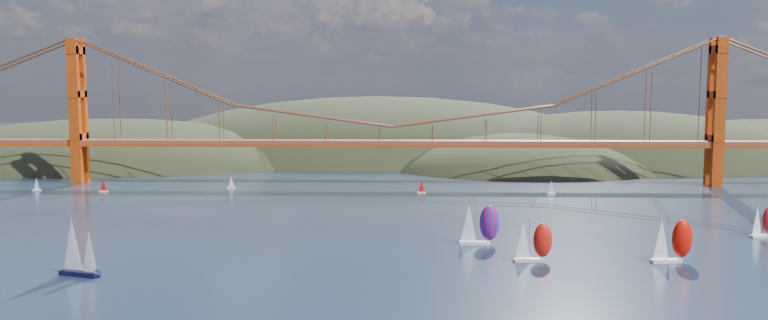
% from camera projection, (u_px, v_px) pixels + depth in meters
% --- Properties ---
extents(headlands, '(725.00, 225.00, 96.00)m').
position_uv_depth(headlands, '(484.00, 183.00, 381.38)').
color(headlands, black).
rests_on(headlands, ground).
extents(bridge, '(552.00, 12.00, 55.00)m').
position_uv_depth(bridge, '(388.00, 99.00, 280.53)').
color(bridge, brown).
rests_on(bridge, ground).
extents(sloop_navy, '(8.82, 6.01, 13.08)m').
position_uv_depth(sloop_navy, '(77.00, 247.00, 149.36)').
color(sloop_navy, black).
rests_on(sloop_navy, ground).
extents(racer_0, '(8.42, 3.73, 9.55)m').
position_uv_depth(racer_0, '(532.00, 241.00, 161.14)').
color(racer_0, silver).
rests_on(racer_0, ground).
extents(racer_1, '(9.40, 4.74, 10.57)m').
position_uv_depth(racer_1, '(671.00, 240.00, 160.33)').
color(racer_1, white).
rests_on(racer_1, ground).
extents(racer_3, '(7.77, 5.21, 8.70)m').
position_uv_depth(racer_3, '(763.00, 221.00, 186.86)').
color(racer_3, white).
rests_on(racer_3, ground).
extents(racer_rwb, '(9.46, 3.91, 10.84)m').
position_uv_depth(racer_rwb, '(479.00, 224.00, 177.98)').
color(racer_rwb, white).
rests_on(racer_rwb, ground).
extents(distant_boat_1, '(3.00, 2.00, 4.70)m').
position_uv_depth(distant_boat_1, '(37.00, 184.00, 266.96)').
color(distant_boat_1, silver).
rests_on(distant_boat_1, ground).
extents(distant_boat_2, '(3.00, 2.00, 4.70)m').
position_uv_depth(distant_boat_2, '(103.00, 185.00, 264.11)').
color(distant_boat_2, silver).
rests_on(distant_boat_2, ground).
extents(distant_boat_3, '(3.00, 2.00, 4.70)m').
position_uv_depth(distant_boat_3, '(231.00, 182.00, 271.92)').
color(distant_boat_3, silver).
rests_on(distant_boat_3, ground).
extents(distant_boat_8, '(3.00, 2.00, 4.70)m').
position_uv_depth(distant_boat_8, '(551.00, 188.00, 257.75)').
color(distant_boat_8, silver).
rests_on(distant_boat_8, ground).
extents(distant_boat_9, '(3.00, 2.00, 4.70)m').
position_uv_depth(distant_boat_9, '(422.00, 186.00, 261.00)').
color(distant_boat_9, silver).
rests_on(distant_boat_9, ground).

